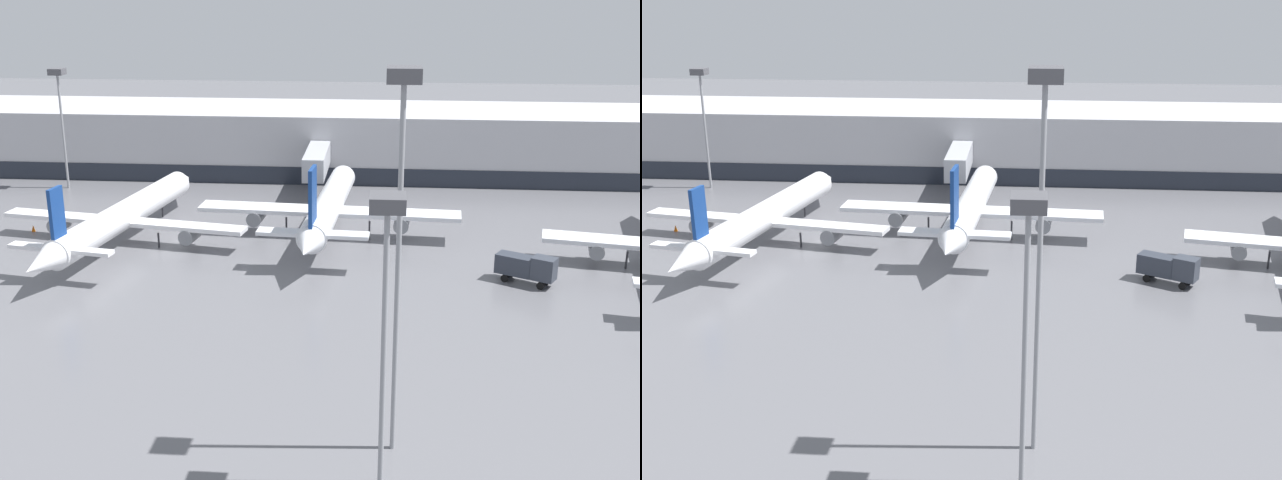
# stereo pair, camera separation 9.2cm
# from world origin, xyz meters

# --- Properties ---
(terminal_building) EXTENTS (160.00, 27.66, 9.00)m
(terminal_building) POSITION_xyz_m (0.09, 61.94, 4.49)
(terminal_building) COLOR #B2B2B7
(terminal_building) RESTS_ON ground_plane
(parked_jet_0) EXTENTS (26.75, 34.25, 8.86)m
(parked_jet_0) POSITION_xyz_m (4.63, 28.59, 2.79)
(parked_jet_0) COLOR white
(parked_jet_0) RESTS_ON ground_plane
(parked_jet_1) EXTENTS (28.04, 31.80, 9.97)m
(parked_jet_1) POSITION_xyz_m (25.84, 32.22, 3.29)
(parked_jet_1) COLOR silver
(parked_jet_1) RESTS_ON ground_plane
(service_truck_1) EXTENTS (5.50, 4.06, 2.77)m
(service_truck_1) POSITION_xyz_m (44.74, 20.21, 1.61)
(service_truck_1) COLOR #2D333D
(service_truck_1) RESTS_ON ground_plane
(traffic_cone_0) EXTENTS (0.42, 0.42, 0.70)m
(traffic_cone_0) POSITION_xyz_m (-6.40, 31.37, 0.35)
(traffic_cone_0) COLOR orange
(traffic_cone_0) RESTS_ON ground_plane
(traffic_cone_1) EXTENTS (0.44, 0.44, 0.78)m
(traffic_cone_1) POSITION_xyz_m (-4.44, 36.46, 0.39)
(traffic_cone_1) COLOR orange
(traffic_cone_1) RESTS_ON ground_plane
(apron_light_mast_0) EXTENTS (1.80, 1.80, 16.55)m
(apron_light_mast_0) POSITION_xyz_m (31.93, -11.10, 13.22)
(apron_light_mast_0) COLOR gray
(apron_light_mast_0) RESTS_ON ground_plane
(apron_light_mast_1) EXTENTS (1.80, 1.80, 15.46)m
(apron_light_mast_1) POSITION_xyz_m (-9.68, 49.85, 12.45)
(apron_light_mast_1) COLOR gray
(apron_light_mast_1) RESTS_ON ground_plane
(apron_light_mast_2) EXTENTS (1.80, 1.80, 22.34)m
(apron_light_mast_2) POSITION_xyz_m (32.60, -7.55, 17.16)
(apron_light_mast_2) COLOR gray
(apron_light_mast_2) RESTS_ON ground_plane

